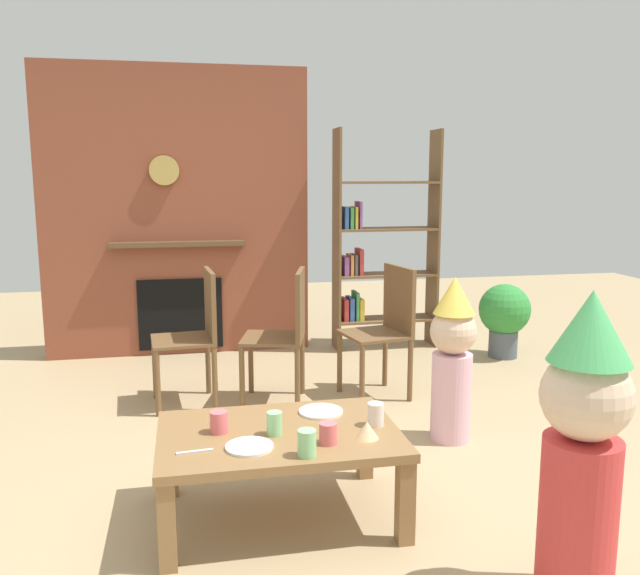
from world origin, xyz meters
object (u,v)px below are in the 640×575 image
paper_plate_front (249,447)px  dining_chair_right (387,323)px  paper_cup_near_right (219,422)px  paper_cup_far_left (328,433)px  paper_plate_rear (321,411)px  child_in_pink (453,355)px  dining_chair_middle (286,328)px  paper_cup_near_left (376,414)px  child_with_cone_hat (583,441)px  paper_cup_far_right (274,423)px  paper_cup_center (307,443)px  potted_plant_tall (504,314)px  birthday_cake_slice (367,430)px  dining_chair_left (197,329)px  coffee_table (279,444)px  bookshelf (377,252)px

paper_plate_front → dining_chair_right: 2.00m
paper_cup_near_right → paper_cup_far_left: paper_cup_near_right is taller
dining_chair_right → paper_plate_rear: bearing=50.2°
child_in_pink → dining_chair_right: 0.84m
paper_cup_far_left → dining_chair_middle: (0.08, 1.67, 0.06)m
paper_cup_near_right → paper_plate_front: (0.11, -0.19, -0.04)m
paper_cup_near_left → child_with_cone_hat: (0.53, -0.76, 0.14)m
paper_cup_far_right → paper_plate_front: paper_cup_far_right is taller
child_with_cone_hat → paper_cup_near_left: bearing=-16.2°
paper_cup_near_left → paper_cup_center: paper_cup_center is taller
paper_cup_near_left → child_in_pink: child_in_pink is taller
paper_cup_near_right → potted_plant_tall: bearing=41.7°
paper_plate_rear → dining_chair_middle: dining_chair_middle is taller
birthday_cake_slice → dining_chair_left: (-0.68, 1.75, 0.07)m
paper_cup_near_right → child_with_cone_hat: (1.22, -0.82, 0.15)m
paper_cup_near_left → birthday_cake_slice: (-0.08, -0.13, -0.02)m
coffee_table → paper_plate_front: paper_plate_front is taller
birthday_cake_slice → child_in_pink: 1.11m
bookshelf → coffee_table: (-1.26, -2.77, -0.51)m
paper_cup_center → dining_chair_right: bearing=63.6°
bookshelf → child_with_cone_hat: size_ratio=1.67×
paper_cup_center → dining_chair_left: dining_chair_left is taller
bookshelf → child_with_cone_hat: bearing=-94.8°
bookshelf → paper_plate_rear: bookshelf is taller
bookshelf → coffee_table: bearing=-114.4°
coffee_table → paper_plate_rear: bearing=39.4°
paper_cup_near_right → paper_plate_front: bearing=-59.7°
paper_cup_far_right → child_with_cone_hat: (0.98, -0.74, 0.14)m
paper_cup_far_right → child_in_pink: bearing=32.6°
coffee_table → paper_plate_front: 0.22m
paper_cup_far_right → potted_plant_tall: (2.24, 2.28, -0.09)m
paper_cup_center → paper_cup_far_left: size_ratio=1.22×
paper_cup_far_left → child_in_pink: (0.91, 0.85, 0.05)m
paper_cup_far_right → paper_plate_front: bearing=-135.2°
paper_cup_center → child_in_pink: size_ratio=0.11×
dining_chair_left → potted_plant_tall: bearing=-170.6°
coffee_table → child_in_pink: child_in_pink is taller
paper_cup_near_left → paper_cup_near_right: bearing=175.2°
dining_chair_middle → dining_chair_right: (0.70, 0.01, 0.00)m
paper_cup_far_left → potted_plant_tall: size_ratio=0.14×
paper_plate_front → dining_chair_left: size_ratio=0.22×
dining_chair_right → birthday_cake_slice: bearing=59.2°
paper_plate_rear → birthday_cake_slice: size_ratio=2.08×
paper_cup_far_right → paper_plate_rear: 0.34m
paper_plate_front → child_with_cone_hat: size_ratio=0.18×
paper_plate_rear → potted_plant_tall: 2.86m
child_with_cone_hat → potted_plant_tall: child_with_cone_hat is taller
bookshelf → coffee_table: 3.08m
paper_plate_rear → dining_chair_right: bearing=60.9°
paper_plate_rear → child_in_pink: 1.00m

